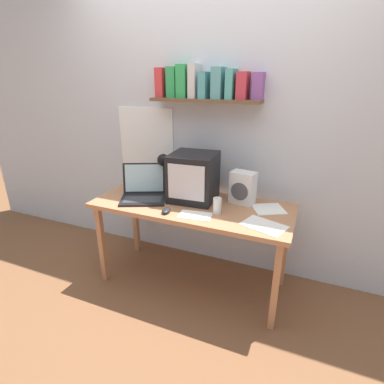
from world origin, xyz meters
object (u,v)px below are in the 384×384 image
(crt_monitor, at_px, (194,177))
(space_heater, at_px, (243,188))
(juice_glass, at_px, (217,207))
(desk_lamp, at_px, (165,166))
(corner_desk, at_px, (192,212))
(printed_handout, at_px, (264,226))
(loose_paper_near_laptop, at_px, (269,209))
(laptop, at_px, (143,190))
(loose_paper_near_monitor, at_px, (195,215))
(computer_mouse, at_px, (166,210))

(crt_monitor, distance_m, space_heater, 0.40)
(juice_glass, bearing_deg, desk_lamp, 156.67)
(corner_desk, distance_m, desk_lamp, 0.46)
(printed_handout, bearing_deg, loose_paper_near_laptop, 93.15)
(corner_desk, xyz_separation_m, desk_lamp, (-0.31, 0.15, 0.30))
(crt_monitor, height_order, space_heater, crt_monitor)
(laptop, relative_size, loose_paper_near_monitor, 1.77)
(crt_monitor, height_order, desk_lamp, crt_monitor)
(juice_glass, xyz_separation_m, printed_handout, (0.35, -0.07, -0.05))
(desk_lamp, xyz_separation_m, juice_glass, (0.55, -0.24, -0.18))
(crt_monitor, height_order, laptop, crt_monitor)
(juice_glass, distance_m, computer_mouse, 0.38)
(desk_lamp, height_order, computer_mouse, desk_lamp)
(corner_desk, xyz_separation_m, juice_glass, (0.24, -0.09, 0.12))
(corner_desk, height_order, loose_paper_near_monitor, loose_paper_near_monitor)
(corner_desk, relative_size, loose_paper_near_laptop, 5.32)
(corner_desk, height_order, printed_handout, printed_handout)
(printed_handout, distance_m, loose_paper_near_laptop, 0.29)
(juice_glass, height_order, computer_mouse, juice_glass)
(laptop, xyz_separation_m, desk_lamp, (0.11, 0.18, 0.16))
(corner_desk, relative_size, desk_lamp, 4.58)
(laptop, bearing_deg, printed_handout, -31.39)
(space_heater, bearing_deg, loose_paper_near_laptop, -1.53)
(space_heater, relative_size, computer_mouse, 2.25)
(corner_desk, bearing_deg, loose_paper_near_laptop, 12.82)
(space_heater, distance_m, loose_paper_near_monitor, 0.46)
(corner_desk, height_order, juice_glass, juice_glass)
(desk_lamp, bearing_deg, juice_glass, -12.23)
(corner_desk, distance_m, laptop, 0.44)
(desk_lamp, relative_size, printed_handout, 1.03)
(laptop, xyz_separation_m, loose_paper_near_laptop, (0.99, 0.16, -0.06))
(computer_mouse, bearing_deg, desk_lamp, 118.30)
(juice_glass, distance_m, loose_paper_near_laptop, 0.41)
(crt_monitor, xyz_separation_m, space_heater, (0.38, 0.08, -0.06))
(laptop, bearing_deg, crt_monitor, -5.61)
(computer_mouse, distance_m, printed_handout, 0.71)
(computer_mouse, bearing_deg, laptop, 148.43)
(crt_monitor, distance_m, computer_mouse, 0.37)
(crt_monitor, distance_m, laptop, 0.43)
(desk_lamp, height_order, loose_paper_near_monitor, desk_lamp)
(space_heater, bearing_deg, printed_handout, -44.64)
(printed_handout, height_order, loose_paper_near_monitor, same)
(desk_lamp, relative_size, loose_paper_near_monitor, 1.35)
(loose_paper_near_monitor, bearing_deg, laptop, 163.54)
(corner_desk, bearing_deg, desk_lamp, 154.78)
(printed_handout, bearing_deg, crt_monitor, 157.52)
(space_heater, bearing_deg, loose_paper_near_monitor, -114.73)
(crt_monitor, distance_m, printed_handout, 0.69)
(desk_lamp, height_order, printed_handout, desk_lamp)
(laptop, distance_m, loose_paper_near_laptop, 1.01)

